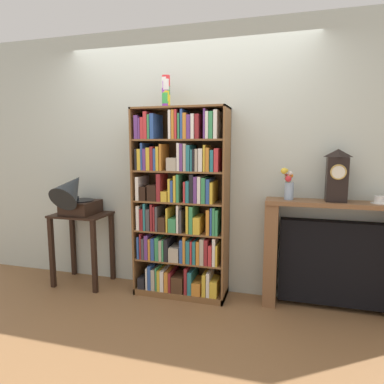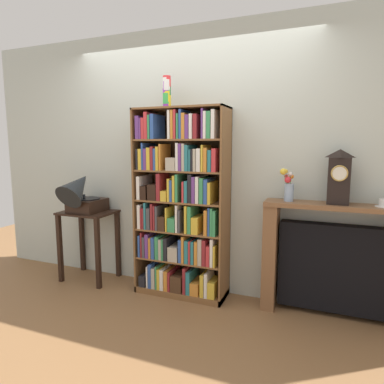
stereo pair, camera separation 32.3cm
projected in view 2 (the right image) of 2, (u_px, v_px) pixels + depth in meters
The scene contains 9 objects.
ground_plane at pixel (179, 296), 3.35m from camera, with size 8.30×6.40×0.02m, color brown.
wall_back at pixel (204, 162), 3.37m from camera, with size 5.30×0.08×2.65m, color beige.
bookshelf at pixel (180, 208), 3.28m from camera, with size 0.92×0.34×1.85m.
cup_stack at pixel (167, 92), 3.17m from camera, with size 0.08×0.08×0.30m.
side_table_left at pixel (89, 230), 3.70m from camera, with size 0.57×0.43×0.78m.
gramophone at pixel (81, 193), 3.56m from camera, with size 0.32×0.55×0.51m.
fireplace_mantel at pixel (336, 262), 2.89m from camera, with size 1.23×0.26×1.01m.
mantel_clock at pixel (339, 177), 2.77m from camera, with size 0.17×0.15×0.46m.
flower_vase at pixel (288, 186), 2.92m from camera, with size 0.12×0.14×0.29m.
Camera 2 is at (1.29, -2.90, 1.50)m, focal length 31.19 mm.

